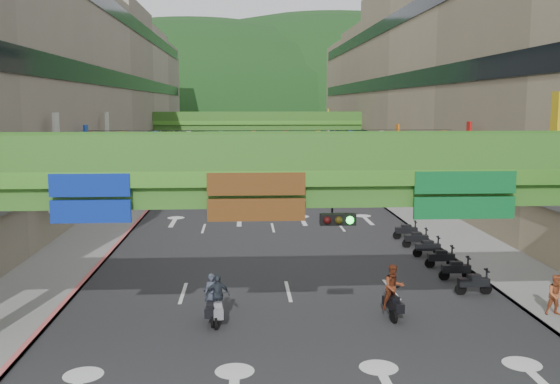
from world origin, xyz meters
name	(u,v)px	position (x,y,z in m)	size (l,w,h in m)	color
road_slab	(262,182)	(0.00, 50.00, 0.01)	(18.00, 140.00, 0.02)	#28282B
sidewalk_left	(154,183)	(-11.00, 50.00, 0.07)	(4.00, 140.00, 0.15)	gray
sidewalk_right	(367,181)	(11.00, 50.00, 0.07)	(4.00, 140.00, 0.15)	gray
curb_left	(173,182)	(-9.10, 50.00, 0.09)	(0.20, 140.00, 0.18)	#CC5959
curb_right	(349,181)	(9.10, 50.00, 0.09)	(0.20, 140.00, 0.18)	gray
building_row_left	(71,90)	(-18.93, 50.00, 9.46)	(12.80, 95.00, 19.00)	#9E937F
building_row_right	(445,90)	(18.93, 50.00, 9.46)	(12.80, 95.00, 19.00)	gray
overpass_near	(333,194)	(0.93, 5.38, 5.21)	(28.00, 12.27, 7.10)	#4C9E2D
overpass_far	(258,125)	(0.00, 65.00, 5.40)	(28.00, 2.20, 7.10)	#4C9E2D
hill_left	(196,134)	(-15.00, 160.00, 0.00)	(168.00, 140.00, 112.00)	#1C4419
hill_right	(329,130)	(25.00, 180.00, 0.00)	(208.00, 176.00, 128.00)	#1C4419
bunting_string	(270,134)	(0.00, 30.00, 5.96)	(26.00, 0.36, 0.47)	black
scooter_rider_near	(212,301)	(-3.08, 8.31, 0.85)	(0.63, 1.60, 1.86)	black
scooter_rider_mid	(393,291)	(3.70, 8.40, 1.07)	(0.95, 1.59, 2.08)	black
scooter_rider_left	(218,300)	(-2.87, 8.15, 0.92)	(0.92, 1.60, 1.87)	gray
scooter_rider_far	(213,198)	(-4.22, 32.92, 1.01)	(0.86, 1.60, 2.00)	maroon
parked_scooter_row	(434,252)	(7.80, 16.59, 0.52)	(1.60, 11.55, 1.08)	black
car_silver	(217,165)	(-5.10, 63.11, 0.64)	(1.35, 3.88, 1.28)	#B6B4BD
car_yellow	(254,156)	(-0.29, 75.41, 0.67)	(1.57, 3.91, 1.33)	gold
pedestrian_red	(556,299)	(9.80, 8.00, 0.77)	(0.75, 0.58, 1.54)	#B65730
pedestrian_blue	(376,186)	(9.80, 40.00, 0.88)	(0.82, 0.53, 1.76)	#303654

